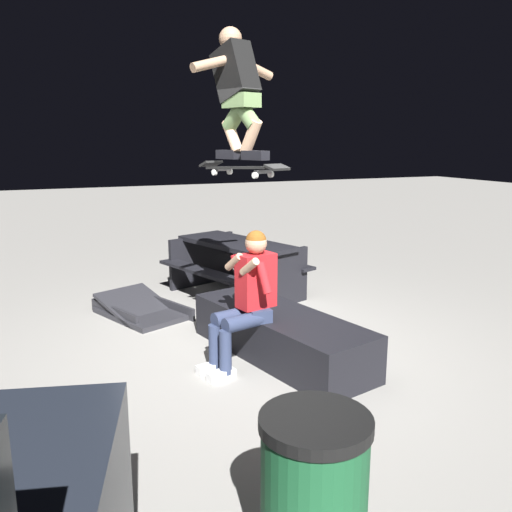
{
  "coord_description": "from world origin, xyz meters",
  "views": [
    {
      "loc": [
        -4.64,
        1.96,
        2.07
      ],
      "look_at": [
        -0.32,
        0.13,
        1.04
      ],
      "focal_mm": 37.28,
      "sensor_mm": 36.0,
      "label": 1
    }
  ],
  "objects_px": {
    "person_sitting_on_ledge": "(247,294)",
    "skateboard": "(242,168)",
    "trash_bin": "(314,498)",
    "kicker_ramp": "(142,311)",
    "picnic_table_back": "(236,259)",
    "skater_airborne": "(237,87)",
    "ledge_box_main": "(280,335)"
  },
  "relations": [
    {
      "from": "skater_airborne",
      "to": "trash_bin",
      "type": "distance_m",
      "value": 3.37
    },
    {
      "from": "picnic_table_back",
      "to": "person_sitting_on_ledge",
      "type": "bearing_deg",
      "value": 161.62
    },
    {
      "from": "kicker_ramp",
      "to": "picnic_table_back",
      "type": "height_order",
      "value": "picnic_table_back"
    },
    {
      "from": "person_sitting_on_ledge",
      "to": "skater_airborne",
      "type": "xyz_separation_m",
      "value": [
        0.18,
        0.01,
        1.82
      ]
    },
    {
      "from": "skateboard",
      "to": "kicker_ramp",
      "type": "distance_m",
      "value": 2.55
    },
    {
      "from": "person_sitting_on_ledge",
      "to": "skateboard",
      "type": "relative_size",
      "value": 1.24
    },
    {
      "from": "ledge_box_main",
      "to": "trash_bin",
      "type": "bearing_deg",
      "value": 157.79
    },
    {
      "from": "kicker_ramp",
      "to": "trash_bin",
      "type": "height_order",
      "value": "trash_bin"
    },
    {
      "from": "skateboard",
      "to": "kicker_ramp",
      "type": "xyz_separation_m",
      "value": [
        1.72,
        0.62,
        -1.77
      ]
    },
    {
      "from": "skater_airborne",
      "to": "kicker_ramp",
      "type": "distance_m",
      "value": 3.04
    },
    {
      "from": "trash_bin",
      "to": "skateboard",
      "type": "bearing_deg",
      "value": -14.15
    },
    {
      "from": "ledge_box_main",
      "to": "skater_airborne",
      "type": "distance_m",
      "value": 2.33
    },
    {
      "from": "person_sitting_on_ledge",
      "to": "skateboard",
      "type": "distance_m",
      "value": 1.14
    },
    {
      "from": "person_sitting_on_ledge",
      "to": "picnic_table_back",
      "type": "relative_size",
      "value": 0.63
    },
    {
      "from": "picnic_table_back",
      "to": "skateboard",
      "type": "bearing_deg",
      "value": 160.75
    },
    {
      "from": "skater_airborne",
      "to": "trash_bin",
      "type": "bearing_deg",
      "value": 166.52
    },
    {
      "from": "skater_airborne",
      "to": "trash_bin",
      "type": "xyz_separation_m",
      "value": [
        -2.57,
        0.61,
        -2.09
      ]
    },
    {
      "from": "skater_airborne",
      "to": "picnic_table_back",
      "type": "xyz_separation_m",
      "value": [
        2.04,
        -0.75,
        -2.02
      ]
    },
    {
      "from": "skateboard",
      "to": "trash_bin",
      "type": "height_order",
      "value": "skateboard"
    },
    {
      "from": "ledge_box_main",
      "to": "skateboard",
      "type": "xyz_separation_m",
      "value": [
        0.03,
        0.38,
        1.61
      ]
    },
    {
      "from": "skater_airborne",
      "to": "kicker_ramp",
      "type": "height_order",
      "value": "skater_airborne"
    },
    {
      "from": "ledge_box_main",
      "to": "skateboard",
      "type": "distance_m",
      "value": 1.65
    },
    {
      "from": "ledge_box_main",
      "to": "picnic_table_back",
      "type": "relative_size",
      "value": 1.01
    },
    {
      "from": "trash_bin",
      "to": "skater_airborne",
      "type": "bearing_deg",
      "value": -13.48
    },
    {
      "from": "skater_airborne",
      "to": "picnic_table_back",
      "type": "relative_size",
      "value": 0.55
    },
    {
      "from": "skateboard",
      "to": "trash_bin",
      "type": "bearing_deg",
      "value": 165.85
    },
    {
      "from": "kicker_ramp",
      "to": "trash_bin",
      "type": "relative_size",
      "value": 1.52
    },
    {
      "from": "picnic_table_back",
      "to": "trash_bin",
      "type": "bearing_deg",
      "value": 163.5
    },
    {
      "from": "skater_airborne",
      "to": "kicker_ramp",
      "type": "bearing_deg",
      "value": 19.92
    },
    {
      "from": "skateboard",
      "to": "picnic_table_back",
      "type": "distance_m",
      "value": 2.58
    },
    {
      "from": "kicker_ramp",
      "to": "skateboard",
      "type": "bearing_deg",
      "value": -160.12
    },
    {
      "from": "ledge_box_main",
      "to": "skater_airborne",
      "type": "bearing_deg",
      "value": 77.5
    }
  ]
}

